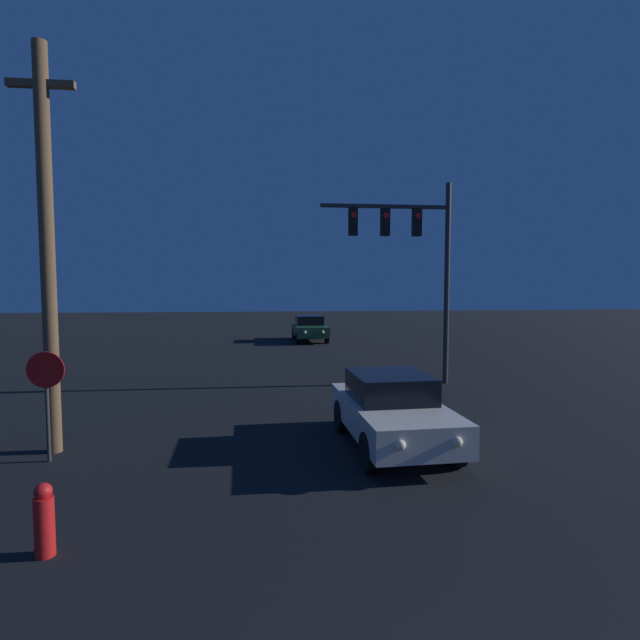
% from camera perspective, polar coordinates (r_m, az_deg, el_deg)
% --- Properties ---
extents(car_near, '(2.02, 4.20, 1.51)m').
position_cam_1_polar(car_near, '(10.61, 8.22, -10.09)').
color(car_near, beige).
rests_on(car_near, ground_plane).
extents(car_far, '(1.95, 4.17, 1.51)m').
position_cam_1_polar(car_far, '(29.53, -1.20, -0.91)').
color(car_far, '#1E4728').
rests_on(car_far, ground_plane).
extents(traffic_signal_mast, '(4.38, 0.30, 6.73)m').
position_cam_1_polar(traffic_signal_mast, '(17.02, 10.56, 8.10)').
color(traffic_signal_mast, '#2D2D2D').
rests_on(traffic_signal_mast, ground_plane).
extents(stop_sign, '(0.68, 0.07, 2.11)m').
position_cam_1_polar(stop_sign, '(10.79, -28.81, -6.59)').
color(stop_sign, '#2D2D2D').
rests_on(stop_sign, ground_plane).
extents(utility_pole, '(1.26, 0.28, 8.00)m').
position_cam_1_polar(utility_pole, '(11.23, -28.73, 7.42)').
color(utility_pole, brown).
rests_on(utility_pole, ground_plane).
extents(fire_hydrant, '(0.24, 0.24, 0.93)m').
position_cam_1_polar(fire_hydrant, '(7.49, -28.99, -19.36)').
color(fire_hydrant, red).
rests_on(fire_hydrant, ground_plane).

